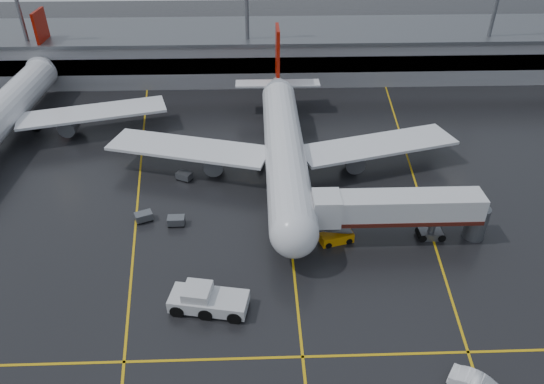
{
  "coord_description": "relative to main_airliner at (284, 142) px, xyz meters",
  "views": [
    {
      "loc": [
        -3.64,
        -50.05,
        36.27
      ],
      "look_at": [
        -2.0,
        -2.0,
        4.0
      ],
      "focal_mm": 32.97,
      "sensor_mm": 36.0,
      "label": 1
    }
  ],
  "objects": [
    {
      "name": "jet_bridge",
      "position": [
        11.87,
        -15.7,
        -0.28
      ],
      "size": [
        19.9,
        3.4,
        6.05
      ],
      "color": "silver",
      "rests_on": "ground"
    },
    {
      "name": "main_airliner",
      "position": [
        0.0,
        0.0,
        0.0
      ],
      "size": [
        48.8,
        45.6,
        14.1
      ],
      "color": "silver",
      "rests_on": "ground"
    },
    {
      "name": "baggage_cart_c",
      "position": [
        -13.52,
        -2.33,
        -3.58
      ],
      "size": [
        2.37,
        2.07,
        1.12
      ],
      "color": "#595B60",
      "rests_on": "ground"
    },
    {
      "name": "baggage_cart_a",
      "position": [
        -13.36,
        -12.33,
        -3.58
      ],
      "size": [
        2.02,
        1.33,
        1.12
      ],
      "color": "#595B60",
      "rests_on": "ground"
    },
    {
      "name": "light_mast_mid",
      "position": [
        -5.0,
        32.3,
        10.27
      ],
      "size": [
        3.0,
        1.2,
        25.45
      ],
      "color": "#595B60",
      "rests_on": "ground"
    },
    {
      "name": "apron_line_centre",
      "position": [
        0.0,
        -9.7,
        -4.2
      ],
      "size": [
        0.25,
        90.0,
        0.02
      ],
      "primitive_type": "cube",
      "color": "gold",
      "rests_on": "ground"
    },
    {
      "name": "ground",
      "position": [
        0.0,
        -9.7,
        -4.21
      ],
      "size": [
        220.0,
        220.0,
        0.0
      ],
      "primitive_type": "plane",
      "color": "black",
      "rests_on": "ground"
    },
    {
      "name": "belt_loader",
      "position": [
        5.14,
        -16.09,
        -3.62
      ],
      "size": [
        4.02,
        2.54,
        2.37
      ],
      "color": "#CB7E06",
      "rests_on": "ground"
    },
    {
      "name": "light_mast_right",
      "position": [
        40.0,
        32.3,
        10.27
      ],
      "size": [
        3.0,
        1.2,
        25.45
      ],
      "color": "#595B60",
      "rests_on": "ground"
    },
    {
      "name": "apron_line_right",
      "position": [
        18.0,
        0.3,
        -4.2
      ],
      "size": [
        7.57,
        69.64,
        0.02
      ],
      "primitive_type": "cube",
      "rotation": [
        0.0,
        0.0,
        -0.1
      ],
      "color": "gold",
      "rests_on": "ground"
    },
    {
      "name": "light_mast_left",
      "position": [
        -45.0,
        32.3,
        10.27
      ],
      "size": [
        3.0,
        1.2,
        25.45
      ],
      "color": "#595B60",
      "rests_on": "ground"
    },
    {
      "name": "apron_line_stop",
      "position": [
        0.0,
        -31.7,
        -4.2
      ],
      "size": [
        60.0,
        0.25,
        0.02
      ],
      "primitive_type": "cube",
      "color": "gold",
      "rests_on": "ground"
    },
    {
      "name": "second_airliner",
      "position": [
        -42.0,
        12.0,
        0.0
      ],
      "size": [
        48.8,
        45.6,
        14.1
      ],
      "color": "silver",
      "rests_on": "ground"
    },
    {
      "name": "pushback_tractor",
      "position": [
        -8.74,
        -25.69,
        -3.15
      ],
      "size": [
        7.87,
        4.4,
        2.66
      ],
      "color": "silver",
      "rests_on": "ground"
    },
    {
      "name": "apron_line_left",
      "position": [
        -20.0,
        0.3,
        -4.2
      ],
      "size": [
        9.99,
        69.35,
        0.02
      ],
      "primitive_type": "cube",
      "rotation": [
        0.0,
        0.0,
        0.14
      ],
      "color": "gold",
      "rests_on": "ground"
    },
    {
      "name": "baggage_cart_b",
      "position": [
        -17.35,
        -11.37,
        -3.58
      ],
      "size": [
        2.36,
        2.0,
        1.12
      ],
      "color": "#595B60",
      "rests_on": "ground"
    },
    {
      "name": "terminal",
      "position": [
        0.0,
        38.23,
        0.11
      ],
      "size": [
        122.0,
        19.0,
        8.6
      ],
      "color": "gray",
      "rests_on": "ground"
    }
  ]
}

